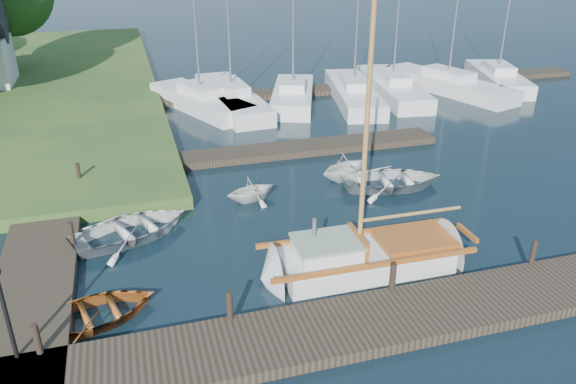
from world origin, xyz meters
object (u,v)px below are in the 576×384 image
object	(u,v)px
tender_b	(252,188)
marina_boat_2	(293,94)
mooring_post_3	(533,253)
tender_a	(131,226)
lamp_post	(3,301)
marina_boat_6	(498,77)
sailboat	(370,259)
dinghy	(93,310)
tender_c	(393,178)
mooring_post_1	(230,305)
marina_boat_5	(448,83)
marina_boat_3	(354,92)
mooring_post_2	(393,277)
mooring_post_5	(78,173)
marina_boat_0	(200,99)
mooring_post_0	(37,339)
marina_boat_1	(231,96)
mooring_post_4	(72,234)
marina_boat_4	(392,86)
tender_d	(346,164)

from	to	relation	value
tender_b	marina_boat_2	bearing A→B (deg)	-37.69
mooring_post_3	tender_a	world-z (taller)	mooring_post_3
lamp_post	marina_boat_6	bearing A→B (deg)	36.25
sailboat	dinghy	world-z (taller)	sailboat
mooring_post_3	dinghy	bearing A→B (deg)	174.09
tender_c	dinghy	bearing A→B (deg)	124.41
mooring_post_1	marina_boat_5	bearing A→B (deg)	47.23
marina_boat_3	sailboat	bearing A→B (deg)	171.11
mooring_post_2	mooring_post_5	xyz separation A→B (m)	(-8.50, 10.00, 0.00)
mooring_post_1	marina_boat_3	size ratio (longest dim) A/B	0.07
tender_b	marina_boat_0	size ratio (longest dim) A/B	0.20
dinghy	marina_boat_3	size ratio (longest dim) A/B	0.30
mooring_post_0	dinghy	distance (m)	1.76
tender_a	tender_c	distance (m)	10.08
marina_boat_0	marina_boat_2	xyz separation A→B (m)	(5.33, -0.46, 0.01)
marina_boat_1	marina_boat_2	xyz separation A→B (m)	(3.52, -0.60, 0.01)
tender_b	marina_boat_1	world-z (taller)	marina_boat_1
marina_boat_6	marina_boat_0	bearing A→B (deg)	106.70
tender_b	mooring_post_4	bearing A→B (deg)	95.05
marina_boat_4	marina_boat_0	bearing A→B (deg)	96.66
mooring_post_1	mooring_post_4	bearing A→B (deg)	128.66
marina_boat_2	marina_boat_3	world-z (taller)	marina_boat_3
marina_boat_0	marina_boat_6	world-z (taller)	marina_boat_6
lamp_post	marina_boat_0	world-z (taller)	marina_boat_0
dinghy	tender_a	xyz separation A→B (m)	(1.13, 4.25, 0.06)
mooring_post_5	tender_d	distance (m)	10.52
mooring_post_5	marina_boat_3	world-z (taller)	marina_boat_3
mooring_post_5	marina_boat_5	world-z (taller)	marina_boat_5
mooring_post_2	tender_c	distance (m)	7.50
tender_c	marina_boat_1	world-z (taller)	marina_boat_1
mooring_post_2	mooring_post_5	bearing A→B (deg)	130.36
sailboat	marina_boat_5	world-z (taller)	marina_boat_5
tender_a	marina_boat_2	xyz separation A→B (m)	(9.66, 13.57, 0.17)
mooring_post_5	marina_boat_4	bearing A→B (deg)	27.28
mooring_post_0	tender_b	world-z (taller)	mooring_post_0
mooring_post_1	marina_boat_1	xyz separation A→B (m)	(3.93, 19.69, -0.14)
mooring_post_2	marina_boat_2	bearing A→B (deg)	81.22
mooring_post_3	marina_boat_3	size ratio (longest dim) A/B	0.07
mooring_post_5	sailboat	xyz separation A→B (m)	(8.53, -8.45, -0.36)
mooring_post_4	marina_boat_3	size ratio (longest dim) A/B	0.07
mooring_post_4	marina_boat_1	size ratio (longest dim) A/B	0.07
lamp_post	marina_boat_6	distance (m)	32.87
marina_boat_1	marina_boat_2	bearing A→B (deg)	-103.96
marina_boat_6	tender_b	bearing A→B (deg)	139.58
mooring_post_0	marina_boat_4	xyz separation A→B (m)	(18.35, 19.21, -0.13)
mooring_post_0	dinghy	size ratio (longest dim) A/B	0.24
dinghy	marina_boat_1	world-z (taller)	marina_boat_1
mooring_post_5	mooring_post_2	bearing A→B (deg)	-49.64
mooring_post_0	dinghy	bearing A→B (deg)	47.94
tender_d	marina_boat_4	bearing A→B (deg)	-56.17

